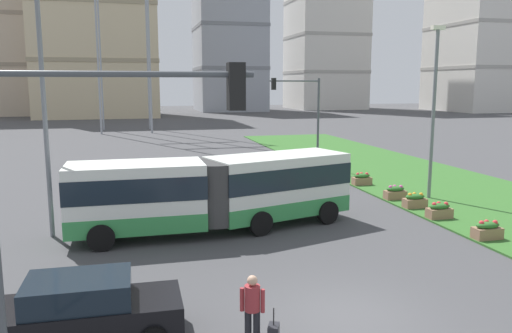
% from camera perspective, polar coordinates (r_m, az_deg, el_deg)
% --- Properties ---
extents(ground_plane, '(260.00, 260.00, 0.00)m').
position_cam_1_polar(ground_plane, '(14.01, 10.29, -16.27)').
color(ground_plane, '#424244').
extents(grass_median, '(10.00, 70.00, 0.08)m').
position_cam_1_polar(grass_median, '(28.45, 24.88, -3.70)').
color(grass_median, '#336628').
rests_on(grass_median, ground_plane).
extents(articulated_bus, '(11.87, 4.33, 3.00)m').
position_cam_1_polar(articulated_bus, '(20.88, -4.56, -2.78)').
color(articulated_bus, silver).
rests_on(articulated_bus, ground).
extents(car_black_sedan, '(4.42, 2.06, 1.58)m').
position_cam_1_polar(car_black_sedan, '(12.94, -18.75, -15.20)').
color(car_black_sedan, black).
rests_on(car_black_sedan, ground).
extents(pedestrian_crossing, '(0.54, 0.36, 1.74)m').
position_cam_1_polar(pedestrian_crossing, '(11.95, -0.42, -15.47)').
color(pedestrian_crossing, black).
rests_on(pedestrian_crossing, ground).
extents(flower_planter_1, '(1.10, 0.56, 0.74)m').
position_cam_1_polar(flower_planter_1, '(21.66, 24.61, -6.52)').
color(flower_planter_1, '#937051').
rests_on(flower_planter_1, grass_median).
extents(flower_planter_2, '(1.10, 0.56, 0.74)m').
position_cam_1_polar(flower_planter_2, '(24.09, 19.96, -4.68)').
color(flower_planter_2, '#937051').
rests_on(flower_planter_2, grass_median).
extents(flower_planter_3, '(1.10, 0.56, 0.74)m').
position_cam_1_polar(flower_planter_3, '(25.73, 17.47, -3.68)').
color(flower_planter_3, '#937051').
rests_on(flower_planter_3, grass_median).
extents(flower_planter_4, '(1.10, 0.56, 0.74)m').
position_cam_1_polar(flower_planter_4, '(27.32, 15.42, -2.84)').
color(flower_planter_4, '#937051').
rests_on(flower_planter_4, grass_median).
extents(flower_planter_5, '(1.10, 0.56, 0.74)m').
position_cam_1_polar(flower_planter_5, '(30.71, 11.85, -1.38)').
color(flower_planter_5, '#937051').
rests_on(flower_planter_5, grass_median).
extents(traffic_light_near_left, '(4.31, 0.28, 6.37)m').
position_cam_1_polar(traffic_light_near_left, '(8.66, -19.00, -2.09)').
color(traffic_light_near_left, '#474C51').
rests_on(traffic_light_near_left, ground).
extents(traffic_light_far_right, '(3.65, 0.28, 6.41)m').
position_cam_1_polar(traffic_light_far_right, '(35.51, 5.34, 6.59)').
color(traffic_light_far_right, '#474C51').
rests_on(traffic_light_far_right, ground).
extents(streetlight_left, '(0.70, 0.28, 9.96)m').
position_cam_1_polar(streetlight_left, '(21.09, -22.82, 6.99)').
color(streetlight_left, slate).
rests_on(streetlight_left, ground).
extents(streetlight_median, '(0.70, 0.28, 8.90)m').
position_cam_1_polar(streetlight_median, '(27.65, 19.41, 6.45)').
color(streetlight_median, slate).
rests_on(streetlight_median, ground).
extents(apartment_tower_westcentre, '(21.47, 17.07, 38.66)m').
position_cam_1_polar(apartment_tower_westcentre, '(100.08, -17.71, 16.53)').
color(apartment_tower_westcentre, beige).
rests_on(apartment_tower_westcentre, ground).
extents(apartment_tower_centre, '(14.77, 16.30, 36.18)m').
position_cam_1_polar(apartment_tower_centre, '(117.05, -3.07, 15.22)').
color(apartment_tower_centre, '#9EA3AD').
rests_on(apartment_tower_centre, ground).
extents(apartment_tower_eastcentre, '(16.53, 16.61, 50.80)m').
position_cam_1_polar(apartment_tower_eastcentre, '(128.33, 7.93, 17.91)').
color(apartment_tower_eastcentre, silver).
rests_on(apartment_tower_eastcentre, ground).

